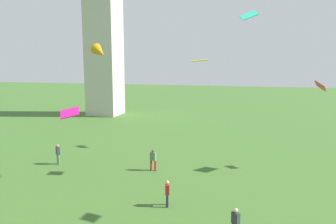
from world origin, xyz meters
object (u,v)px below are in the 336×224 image
object	(u,v)px
kite_flying_5	(200,61)
kite_flying_0	(70,113)
kite_flying_4	(100,52)
person_0	(167,192)
kite_flying_3	(249,15)
person_1	(58,153)
person_3	(153,158)
kite_flying_2	(320,86)
person_5	(236,221)

from	to	relation	value
kite_flying_5	kite_flying_0	bearing A→B (deg)	-173.20
kite_flying_4	person_0	bearing A→B (deg)	-97.09
kite_flying_0	kite_flying_3	bearing A→B (deg)	-158.80
person_1	person_3	world-z (taller)	person_3
kite_flying_2	kite_flying_4	world-z (taller)	kite_flying_4
person_0	person_3	bearing A→B (deg)	-169.48
kite_flying_4	kite_flying_5	size ratio (longest dim) A/B	1.28
person_3	kite_flying_2	bearing A→B (deg)	26.63
kite_flying_0	kite_flying_5	distance (m)	10.78
kite_flying_2	kite_flying_3	world-z (taller)	kite_flying_3
kite_flying_0	kite_flying_5	xyz separation A→B (m)	(9.60, 2.87, 3.98)
kite_flying_0	kite_flying_4	bearing A→B (deg)	-153.25
person_0	person_3	world-z (taller)	person_3
kite_flying_2	kite_flying_3	distance (m)	10.62
kite_flying_4	kite_flying_0	bearing A→B (deg)	169.07
kite_flying_5	kite_flying_2	bearing A→B (deg)	10.54
person_3	kite_flying_5	size ratio (longest dim) A/B	1.30
kite_flying_2	kite_flying_3	bearing A→B (deg)	62.49
person_3	kite_flying_5	bearing A→B (deg)	9.75
person_0	person_5	size ratio (longest dim) A/B	1.05
person_1	person_3	bearing A→B (deg)	47.74
kite_flying_3	person_5	bearing A→B (deg)	-106.64
kite_flying_4	person_1	bearing A→B (deg)	113.33
person_0	kite_flying_0	bearing A→B (deg)	-124.73
kite_flying_2	person_0	bearing A→B (deg)	150.89
kite_flying_2	kite_flying_4	bearing A→B (deg)	121.91
kite_flying_5	kite_flying_3	bearing A→B (deg)	60.42
person_1	kite_flying_0	bearing A→B (deg)	3.42
person_1	kite_flying_0	world-z (taller)	kite_flying_0
person_1	person_5	distance (m)	18.08
kite_flying_0	kite_flying_2	world-z (taller)	kite_flying_2
kite_flying_2	kite_flying_5	size ratio (longest dim) A/B	1.10
person_5	kite_flying_2	bearing A→B (deg)	-74.83
person_0	kite_flying_2	xyz separation A→B (m)	(10.22, 9.60, 6.16)
kite_flying_3	kite_flying_4	xyz separation A→B (m)	(-11.24, -10.30, -3.80)
person_0	person_5	distance (m)	5.13
person_0	kite_flying_3	size ratio (longest dim) A/B	0.87
kite_flying_0	kite_flying_3	world-z (taller)	kite_flying_3
person_1	person_5	bearing A→B (deg)	16.11
kite_flying_3	kite_flying_4	distance (m)	15.72
person_0	person_1	xyz separation A→B (m)	(-11.59, 5.80, 0.07)
person_0	kite_flying_2	bearing A→B (deg)	119.17
person_3	kite_flying_0	distance (m)	7.71
person_0	person_1	bearing A→B (deg)	-130.63
kite_flying_2	kite_flying_3	xyz separation A→B (m)	(-5.91, 5.96, 6.50)
person_1	kite_flying_5	xyz separation A→B (m)	(12.53, 0.34, 8.11)
person_1	kite_flying_5	size ratio (longest dim) A/B	1.28
kite_flying_3	kite_flying_2	bearing A→B (deg)	-62.00
kite_flying_3	person_0	bearing A→B (deg)	-122.28
person_0	kite_flying_0	size ratio (longest dim) A/B	0.99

